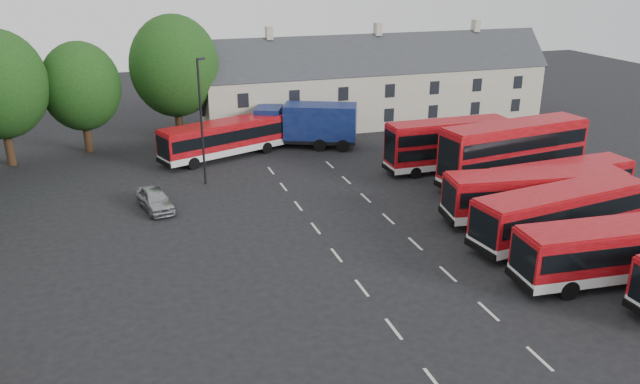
{
  "coord_description": "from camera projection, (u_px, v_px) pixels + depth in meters",
  "views": [
    {
      "loc": [
        -10.78,
        -28.43,
        16.01
      ],
      "look_at": [
        0.47,
        6.57,
        2.2
      ],
      "focal_mm": 35.0,
      "sensor_mm": 36.0,
      "label": 1
    }
  ],
  "objects": [
    {
      "name": "bus_dd_north",
      "position": [
        447.0,
        142.0,
        49.38
      ],
      "size": [
        9.98,
        2.34,
        4.09
      ],
      "rotation": [
        0.0,
        0.0,
        -0.0
      ],
      "color": "silver",
      "rests_on": "ground"
    },
    {
      "name": "lane_markings",
      "position": [
        377.0,
        249.0,
        36.55
      ],
      "size": [
        5.15,
        33.8,
        0.01
      ],
      "color": "beige",
      "rests_on": "ground"
    },
    {
      "name": "bus_row_e",
      "position": [
        561.0,
        181.0,
        42.47
      ],
      "size": [
        10.67,
        3.09,
        2.98
      ],
      "rotation": [
        0.0,
        0.0,
        0.06
      ],
      "color": "silver",
      "rests_on": "ground"
    },
    {
      "name": "bus_row_b",
      "position": [
        622.0,
        247.0,
        32.39
      ],
      "size": [
        11.59,
        3.49,
        3.23
      ],
      "rotation": [
        0.0,
        0.0,
        -0.08
      ],
      "color": "silver",
      "rests_on": "ground"
    },
    {
      "name": "box_truck",
      "position": [
        308.0,
        123.0,
        55.66
      ],
      "size": [
        9.31,
        6.06,
        3.91
      ],
      "rotation": [
        0.0,
        0.0,
        -0.4
      ],
      "color": "black",
      "rests_on": "ground"
    },
    {
      "name": "bus_dd_south",
      "position": [
        513.0,
        150.0,
        46.0
      ],
      "size": [
        11.96,
        4.13,
        4.8
      ],
      "rotation": [
        0.0,
        0.0,
        0.13
      ],
      "color": "silver",
      "rests_on": "ground"
    },
    {
      "name": "bus_north",
      "position": [
        224.0,
        136.0,
        52.7
      ],
      "size": [
        11.27,
        6.28,
        3.14
      ],
      "rotation": [
        0.0,
        0.0,
        0.36
      ],
      "color": "silver",
      "rests_on": "ground"
    },
    {
      "name": "bus_row_d",
      "position": [
        535.0,
        192.0,
        39.95
      ],
      "size": [
        11.87,
        4.31,
        3.28
      ],
      "rotation": [
        0.0,
        0.0,
        -0.15
      ],
      "color": "silver",
      "rests_on": "ground"
    },
    {
      "name": "terrace_houses",
      "position": [
        376.0,
        86.0,
        63.44
      ],
      "size": [
        35.7,
        7.13,
        10.06
      ],
      "color": "beige",
      "rests_on": "ground"
    },
    {
      "name": "silver_car",
      "position": [
        155.0,
        200.0,
        42.09
      ],
      "size": [
        2.66,
        4.58,
        1.46
      ],
      "primitive_type": "imported",
      "rotation": [
        0.0,
        0.0,
        0.23
      ],
      "color": "#A3A5AB",
      "rests_on": "ground"
    },
    {
      "name": "bus_row_c",
      "position": [
        561.0,
        211.0,
        36.95
      ],
      "size": [
        11.94,
        4.27,
        3.3
      ],
      "rotation": [
        0.0,
        0.0,
        0.14
      ],
      "color": "silver",
      "rests_on": "ground"
    },
    {
      "name": "ground",
      "position": [
        349.0,
        271.0,
        34.05
      ],
      "size": [
        140.0,
        140.0,
        0.0
      ],
      "primitive_type": "plane",
      "color": "black",
      "rests_on": "ground"
    },
    {
      "name": "lamppost",
      "position": [
        202.0,
        119.0,
        45.41
      ],
      "size": [
        0.66,
        0.37,
        9.44
      ],
      "rotation": [
        0.0,
        0.0,
        0.25
      ],
      "color": "black",
      "rests_on": "ground"
    }
  ]
}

